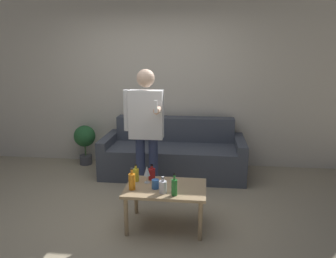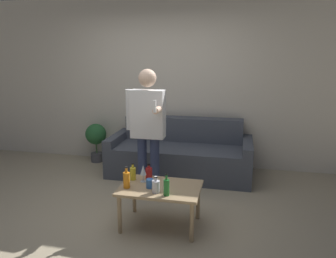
{
  "view_description": "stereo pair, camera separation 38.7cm",
  "coord_description": "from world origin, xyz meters",
  "px_view_note": "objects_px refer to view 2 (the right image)",
  "views": [
    {
      "loc": [
        0.85,
        -3.29,
        1.84
      ],
      "look_at": [
        0.41,
        0.45,
        0.95
      ],
      "focal_mm": 35.0,
      "sensor_mm": 36.0,
      "label": 1
    },
    {
      "loc": [
        1.23,
        -3.23,
        1.84
      ],
      "look_at": [
        0.41,
        0.45,
        0.95
      ],
      "focal_mm": 35.0,
      "sensor_mm": 36.0,
      "label": 2
    }
  ],
  "objects_px": {
    "couch": "(180,154)",
    "person_standing_front": "(148,124)",
    "coffee_table": "(160,192)",
    "bottle_orange": "(156,186)"
  },
  "relations": [
    {
      "from": "couch",
      "to": "person_standing_front",
      "type": "distance_m",
      "value": 1.16
    },
    {
      "from": "bottle_orange",
      "to": "person_standing_front",
      "type": "relative_size",
      "value": 0.11
    },
    {
      "from": "couch",
      "to": "coffee_table",
      "type": "distance_m",
      "value": 1.6
    },
    {
      "from": "couch",
      "to": "person_standing_front",
      "type": "bearing_deg",
      "value": -105.53
    },
    {
      "from": "coffee_table",
      "to": "bottle_orange",
      "type": "xyz_separation_m",
      "value": [
        -0.01,
        -0.15,
        0.12
      ]
    },
    {
      "from": "bottle_orange",
      "to": "person_standing_front",
      "type": "bearing_deg",
      "value": 110.95
    },
    {
      "from": "bottle_orange",
      "to": "coffee_table",
      "type": "bearing_deg",
      "value": 86.52
    },
    {
      "from": "coffee_table",
      "to": "bottle_orange",
      "type": "relative_size",
      "value": 4.91
    },
    {
      "from": "couch",
      "to": "person_standing_front",
      "type": "height_order",
      "value": "person_standing_front"
    },
    {
      "from": "bottle_orange",
      "to": "person_standing_front",
      "type": "xyz_separation_m",
      "value": [
        -0.32,
        0.84,
        0.45
      ]
    }
  ]
}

